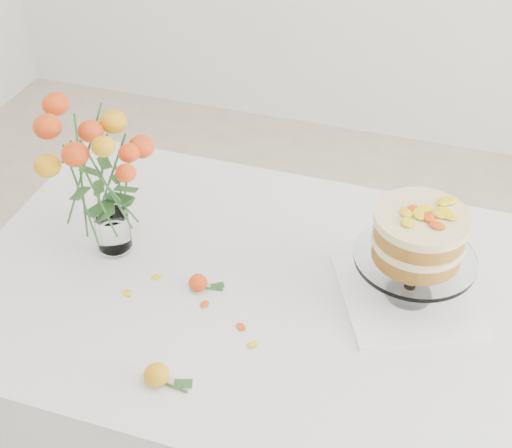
{
  "coord_description": "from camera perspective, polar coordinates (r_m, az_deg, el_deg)",
  "views": [
    {
      "loc": [
        0.34,
        -1.14,
        1.9
      ],
      "look_at": [
        -0.04,
        0.04,
        0.9
      ],
      "focal_mm": 50.0,
      "sensor_mm": 36.0,
      "label": 1
    }
  ],
  "objects": [
    {
      "name": "stray_petal_c",
      "position": [
        1.52,
        -0.25,
        -9.63
      ],
      "size": [
        0.03,
        0.02,
        0.0
      ],
      "primitive_type": "ellipsoid",
      "color": "yellow",
      "rests_on": "table"
    },
    {
      "name": "loose_rose_far",
      "position": [
        1.64,
        -4.65,
        -4.7
      ],
      "size": [
        0.08,
        0.04,
        0.04
      ],
      "rotation": [
        0.0,
        0.0,
        0.17
      ],
      "color": "red",
      "rests_on": "table"
    },
    {
      "name": "cake_stand",
      "position": [
        1.55,
        12.85,
        -1.28
      ],
      "size": [
        0.27,
        0.27,
        0.24
      ],
      "rotation": [
        0.0,
        0.0,
        0.04
      ],
      "color": "white",
      "rests_on": "napkin"
    },
    {
      "name": "loose_rose_near",
      "position": [
        1.46,
        -7.95,
        -11.87
      ],
      "size": [
        0.09,
        0.05,
        0.04
      ],
      "rotation": [
        0.0,
        0.0,
        -0.1
      ],
      "color": "orange",
      "rests_on": "table"
    },
    {
      "name": "stray_petal_f",
      "position": [
        1.56,
        10.9,
        -9.21
      ],
      "size": [
        0.03,
        0.02,
        0.0
      ],
      "primitive_type": "ellipsoid",
      "color": "yellow",
      "rests_on": "table"
    },
    {
      "name": "stray_petal_d",
      "position": [
        1.69,
        -7.97,
        -4.2
      ],
      "size": [
        0.03,
        0.02,
        0.0
      ],
      "primitive_type": "ellipsoid",
      "color": "yellow",
      "rests_on": "table"
    },
    {
      "name": "stray_petal_a",
      "position": [
        1.61,
        -4.13,
        -6.43
      ],
      "size": [
        0.03,
        0.02,
        0.0
      ],
      "primitive_type": "ellipsoid",
      "color": "yellow",
      "rests_on": "table"
    },
    {
      "name": "napkin",
      "position": [
        1.66,
        12.06,
        -5.64
      ],
      "size": [
        0.39,
        0.39,
        0.01
      ],
      "primitive_type": "cube",
      "rotation": [
        0.0,
        0.0,
        0.44
      ],
      "color": "white",
      "rests_on": "table"
    },
    {
      "name": "stray_petal_e",
      "position": [
        1.66,
        -10.22,
        -5.45
      ],
      "size": [
        0.03,
        0.02,
        0.0
      ],
      "primitive_type": "ellipsoid",
      "color": "yellow",
      "rests_on": "table"
    },
    {
      "name": "table",
      "position": [
        1.71,
        1.01,
        -7.04
      ],
      "size": [
        1.43,
        0.93,
        0.76
      ],
      "color": "tan",
      "rests_on": "ground"
    },
    {
      "name": "rose_vase",
      "position": [
        1.64,
        -12.19,
        4.6
      ],
      "size": [
        0.35,
        0.35,
        0.42
      ],
      "rotation": [
        0.0,
        0.0,
        -0.33
      ],
      "color": "white",
      "rests_on": "table"
    },
    {
      "name": "stray_petal_b",
      "position": [
        1.56,
        -1.2,
        -8.24
      ],
      "size": [
        0.03,
        0.02,
        0.0
      ],
      "primitive_type": "ellipsoid",
      "color": "yellow",
      "rests_on": "table"
    }
  ]
}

